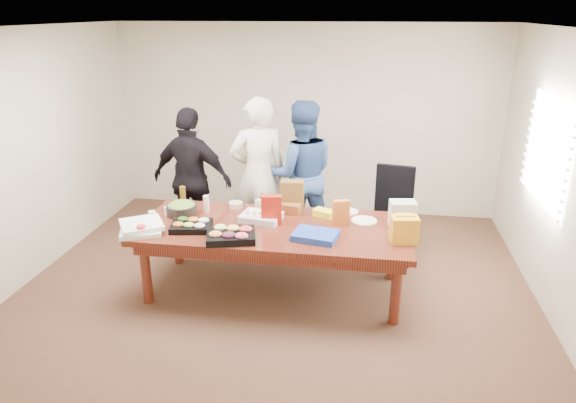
% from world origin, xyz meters
% --- Properties ---
extents(floor, '(5.50, 5.00, 0.02)m').
position_xyz_m(floor, '(0.00, 0.00, -0.01)').
color(floor, '#47301E').
rests_on(floor, ground).
extents(ceiling, '(5.50, 5.00, 0.02)m').
position_xyz_m(ceiling, '(0.00, 0.00, 2.71)').
color(ceiling, white).
rests_on(ceiling, wall_back).
extents(wall_back, '(5.50, 0.04, 2.70)m').
position_xyz_m(wall_back, '(0.00, 2.50, 1.35)').
color(wall_back, beige).
rests_on(wall_back, floor).
extents(wall_front, '(5.50, 0.04, 2.70)m').
position_xyz_m(wall_front, '(0.00, -2.50, 1.35)').
color(wall_front, beige).
rests_on(wall_front, floor).
extents(wall_left, '(0.04, 5.00, 2.70)m').
position_xyz_m(wall_left, '(-2.75, 0.00, 1.35)').
color(wall_left, beige).
rests_on(wall_left, floor).
extents(wall_right, '(0.04, 5.00, 2.70)m').
position_xyz_m(wall_right, '(2.75, 0.00, 1.35)').
color(wall_right, beige).
rests_on(wall_right, floor).
extents(window_panel, '(0.03, 1.40, 1.10)m').
position_xyz_m(window_panel, '(2.72, 0.60, 1.50)').
color(window_panel, white).
rests_on(window_panel, wall_right).
extents(window_blinds, '(0.04, 1.36, 1.00)m').
position_xyz_m(window_blinds, '(2.68, 0.60, 1.50)').
color(window_blinds, beige).
rests_on(window_blinds, wall_right).
extents(conference_table, '(2.80, 1.20, 0.75)m').
position_xyz_m(conference_table, '(0.00, 0.00, 0.38)').
color(conference_table, '#4C1C0F').
rests_on(conference_table, floor).
extents(office_chair, '(0.65, 0.65, 1.09)m').
position_xyz_m(office_chair, '(1.26, 0.90, 0.54)').
color(office_chair, black).
rests_on(office_chair, floor).
extents(person_center, '(0.82, 0.69, 1.91)m').
position_xyz_m(person_center, '(-0.39, 1.06, 0.96)').
color(person_center, silver).
rests_on(person_center, floor).
extents(person_right, '(1.04, 0.89, 1.85)m').
position_xyz_m(person_right, '(0.11, 1.25, 0.93)').
color(person_right, '#2E4B81').
rests_on(person_right, floor).
extents(person_left, '(1.10, 0.61, 1.78)m').
position_xyz_m(person_left, '(-1.20, 0.95, 0.89)').
color(person_left, black).
rests_on(person_left, floor).
extents(veggie_tray, '(0.45, 0.38, 0.06)m').
position_xyz_m(veggie_tray, '(-0.82, -0.21, 0.78)').
color(veggie_tray, black).
rests_on(veggie_tray, conference_table).
extents(fruit_tray, '(0.54, 0.47, 0.07)m').
position_xyz_m(fruit_tray, '(-0.36, -0.39, 0.79)').
color(fruit_tray, black).
rests_on(fruit_tray, conference_table).
extents(sheet_cake, '(0.46, 0.37, 0.07)m').
position_xyz_m(sheet_cake, '(-0.17, 0.13, 0.79)').
color(sheet_cake, white).
rests_on(sheet_cake, conference_table).
extents(salad_bowl, '(0.44, 0.44, 0.11)m').
position_xyz_m(salad_bowl, '(-1.06, 0.17, 0.81)').
color(salad_bowl, '#28251E').
rests_on(salad_bowl, conference_table).
extents(chip_bag_blue, '(0.47, 0.39, 0.06)m').
position_xyz_m(chip_bag_blue, '(0.45, -0.24, 0.78)').
color(chip_bag_blue, '#2144AE').
rests_on(chip_bag_blue, conference_table).
extents(chip_bag_red, '(0.22, 0.12, 0.31)m').
position_xyz_m(chip_bag_red, '(-0.04, 0.06, 0.90)').
color(chip_bag_red, red).
rests_on(chip_bag_red, conference_table).
extents(chip_bag_yellow, '(0.19, 0.10, 0.27)m').
position_xyz_m(chip_bag_yellow, '(1.30, -0.15, 0.89)').
color(chip_bag_yellow, yellow).
rests_on(chip_bag_yellow, conference_table).
extents(chip_bag_orange, '(0.19, 0.12, 0.27)m').
position_xyz_m(chip_bag_orange, '(0.67, 0.15, 0.88)').
color(chip_bag_orange, '#C96723').
rests_on(chip_bag_orange, conference_table).
extents(mayo_jar, '(0.10, 0.10, 0.13)m').
position_xyz_m(mayo_jar, '(-0.25, 0.41, 0.81)').
color(mayo_jar, silver).
rests_on(mayo_jar, conference_table).
extents(mustard_bottle, '(0.06, 0.06, 0.16)m').
position_xyz_m(mustard_bottle, '(-0.03, 0.29, 0.83)').
color(mustard_bottle, '#C6D316').
rests_on(mustard_bottle, conference_table).
extents(dressing_bottle, '(0.08, 0.08, 0.21)m').
position_xyz_m(dressing_bottle, '(-1.15, 0.48, 0.85)').
color(dressing_bottle, brown).
rests_on(dressing_bottle, conference_table).
extents(ranch_bottle, '(0.06, 0.06, 0.19)m').
position_xyz_m(ranch_bottle, '(-0.81, 0.27, 0.85)').
color(ranch_bottle, white).
rests_on(ranch_bottle, conference_table).
extents(banana_bunch, '(0.26, 0.21, 0.07)m').
position_xyz_m(banana_bunch, '(0.48, 0.35, 0.79)').
color(banana_bunch, '#F8FE22').
rests_on(banana_bunch, conference_table).
extents(bread_loaf, '(0.29, 0.18, 0.11)m').
position_xyz_m(bread_loaf, '(0.09, 0.39, 0.80)').
color(bread_loaf, brown).
rests_on(bread_loaf, conference_table).
extents(kraft_bag, '(0.27, 0.17, 0.34)m').
position_xyz_m(kraft_bag, '(0.11, 0.49, 0.92)').
color(kraft_bag, brown).
rests_on(kraft_bag, conference_table).
extents(red_cup, '(0.11, 0.11, 0.12)m').
position_xyz_m(red_cup, '(-1.25, -0.46, 0.81)').
color(red_cup, red).
rests_on(red_cup, conference_table).
extents(clear_cup_a, '(0.10, 0.10, 0.11)m').
position_xyz_m(clear_cup_a, '(-1.30, -0.07, 0.81)').
color(clear_cup_a, silver).
rests_on(clear_cup_a, conference_table).
extents(clear_cup_b, '(0.09, 0.09, 0.10)m').
position_xyz_m(clear_cup_b, '(-1.20, 0.10, 0.80)').
color(clear_cup_b, white).
rests_on(clear_cup_b, conference_table).
extents(pizza_box_lower, '(0.52, 0.52, 0.05)m').
position_xyz_m(pizza_box_lower, '(-1.30, -0.35, 0.77)').
color(pizza_box_lower, white).
rests_on(pizza_box_lower, conference_table).
extents(pizza_box_upper, '(0.55, 0.55, 0.05)m').
position_xyz_m(pizza_box_upper, '(-1.30, -0.33, 0.82)').
color(pizza_box_upper, white).
rests_on(pizza_box_upper, pizza_box_lower).
extents(plate_a, '(0.33, 0.33, 0.02)m').
position_xyz_m(plate_a, '(0.92, 0.27, 0.76)').
color(plate_a, white).
rests_on(plate_a, conference_table).
extents(plate_b, '(0.24, 0.24, 0.01)m').
position_xyz_m(plate_b, '(0.74, 0.52, 0.76)').
color(plate_b, white).
rests_on(plate_b, conference_table).
extents(dip_bowl_a, '(0.16, 0.16, 0.06)m').
position_xyz_m(dip_bowl_a, '(0.12, 0.46, 0.78)').
color(dip_bowl_a, beige).
rests_on(dip_bowl_a, conference_table).
extents(dip_bowl_b, '(0.17, 0.17, 0.06)m').
position_xyz_m(dip_bowl_b, '(-0.53, 0.46, 0.78)').
color(dip_bowl_b, beige).
rests_on(dip_bowl_b, conference_table).
extents(grocery_bag_white, '(0.28, 0.22, 0.28)m').
position_xyz_m(grocery_bag_white, '(1.30, 0.18, 0.89)').
color(grocery_bag_white, silver).
rests_on(grocery_bag_white, conference_table).
extents(grocery_bag_yellow, '(0.28, 0.22, 0.26)m').
position_xyz_m(grocery_bag_yellow, '(1.30, -0.19, 0.88)').
color(grocery_bag_yellow, gold).
rests_on(grocery_bag_yellow, conference_table).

